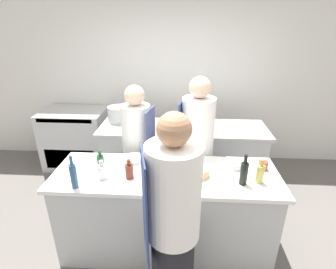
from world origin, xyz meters
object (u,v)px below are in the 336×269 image
(chef_at_pass_far, at_px, (196,152))
(bowl_prep_small, at_px, (236,165))
(oven_range, at_px, (77,138))
(bottle_water, at_px, (244,173))
(bottle_olive_oil, at_px, (129,171))
(bowl_wooden_salad, at_px, (134,159))
(bowl_ceramic_blue, at_px, (164,180))
(cup, at_px, (263,165))
(bottle_sauce, at_px, (260,173))
(bottle_cooking_oil, at_px, (73,175))
(bottle_wine, at_px, (101,161))
(bottle_vinegar, at_px, (102,171))
(chef_at_prep_near, at_px, (173,226))
(stockpot, at_px, (118,114))
(bowl_mixing_large, at_px, (199,172))
(chef_at_stove, at_px, (138,151))

(chef_at_pass_far, bearing_deg, bowl_prep_small, -127.09)
(oven_range, height_order, bottle_water, bottle_water)
(bottle_olive_oil, bearing_deg, bowl_wooden_salad, 92.96)
(bottle_olive_oil, height_order, bowl_prep_small, bottle_olive_oil)
(bowl_ceramic_blue, height_order, cup, cup)
(bottle_sauce, height_order, bowl_prep_small, bottle_sauce)
(chef_at_pass_far, xyz_separation_m, bottle_cooking_oil, (-1.09, -0.83, 0.17))
(bottle_wine, distance_m, bottle_water, 1.35)
(bottle_cooking_oil, bearing_deg, bottle_vinegar, 38.17)
(bottle_wine, relative_size, bottle_sauce, 0.85)
(chef_at_pass_far, height_order, bowl_wooden_salad, chef_at_pass_far)
(bottle_water, relative_size, cup, 3.19)
(bottle_olive_oil, bearing_deg, bowl_prep_small, 13.77)
(chef_at_prep_near, distance_m, stockpot, 2.20)
(bowl_mixing_large, bearing_deg, bottle_sauce, -8.26)
(chef_at_prep_near, distance_m, bottle_cooking_oil, 0.96)
(bowl_prep_small, bearing_deg, cup, -3.20)
(bottle_olive_oil, xyz_separation_m, bowl_wooden_salad, (-0.02, 0.32, -0.05))
(bottle_water, bearing_deg, chef_at_stove, 144.62)
(oven_range, xyz_separation_m, bottle_wine, (0.97, -1.68, 0.53))
(stockpot, bearing_deg, bottle_water, -45.29)
(oven_range, xyz_separation_m, bowl_ceramic_blue, (1.60, -1.88, 0.48))
(bowl_prep_small, height_order, bowl_ceramic_blue, bowl_prep_small)
(chef_at_prep_near, bearing_deg, bowl_wooden_salad, 13.84)
(bottle_olive_oil, xyz_separation_m, bowl_mixing_large, (0.64, 0.08, -0.03))
(bottle_water, relative_size, bowl_ceramic_blue, 1.45)
(bottle_olive_oil, xyz_separation_m, bottle_water, (1.03, -0.03, 0.04))
(bottle_sauce, bearing_deg, bottle_water, -166.75)
(bowl_mixing_large, distance_m, bowl_ceramic_blue, 0.34)
(bowl_prep_small, bearing_deg, bowl_mixing_large, -155.78)
(chef_at_prep_near, xyz_separation_m, bottle_sauce, (0.76, 0.56, 0.14))
(chef_at_prep_near, height_order, bottle_cooking_oil, chef_at_prep_near)
(bottle_cooking_oil, bearing_deg, stockpot, 90.09)
(bowl_prep_small, xyz_separation_m, cup, (0.26, -0.01, 0.01))
(bottle_wine, xyz_separation_m, bottle_sauce, (1.49, -0.15, 0.01))
(oven_range, distance_m, stockpot, 1.07)
(chef_at_prep_near, relative_size, cup, 19.25)
(chef_at_pass_far, bearing_deg, cup, -113.29)
(oven_range, bearing_deg, stockpot, -23.80)
(bottle_cooking_oil, bearing_deg, chef_at_pass_far, 37.15)
(bowl_wooden_salad, height_order, cup, cup)
(oven_range, xyz_separation_m, bottle_olive_oil, (1.28, -1.82, 0.52))
(bottle_sauce, bearing_deg, stockpot, 138.22)
(bowl_prep_small, distance_m, stockpot, 1.90)
(bottle_water, distance_m, bowl_ceramic_blue, 0.71)
(chef_at_prep_near, distance_m, bowl_prep_small, 1.00)
(chef_at_prep_near, bearing_deg, bottle_cooking_oil, 53.72)
(bottle_vinegar, distance_m, bottle_sauce, 1.43)
(oven_range, distance_m, chef_at_prep_near, 2.95)
(bowl_wooden_salad, bearing_deg, bowl_mixing_large, -20.13)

